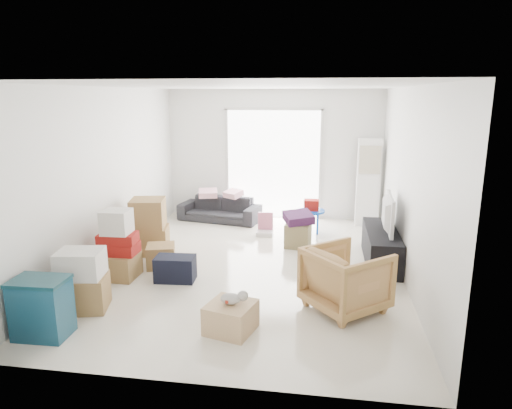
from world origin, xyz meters
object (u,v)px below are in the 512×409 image
object	(u,v)px
sofa	(220,205)
storage_bins	(42,308)
kids_table	(311,209)
wood_crate	(231,317)
television	(382,226)
armchair	(346,276)
ac_tower	(368,182)
tv_console	(381,246)
ottoman	(298,235)

from	to	relation	value
sofa	storage_bins	bearing A→B (deg)	-88.86
kids_table	wood_crate	bearing A→B (deg)	-100.82
kids_table	television	bearing A→B (deg)	-52.21
wood_crate	armchair	bearing A→B (deg)	29.73
armchair	kids_table	bearing A→B (deg)	-31.10
ac_tower	sofa	xyz separation A→B (m)	(-3.02, -0.15, -0.55)
tv_console	storage_bins	distance (m)	4.85
television	ac_tower	bearing A→B (deg)	4.12
ottoman	wood_crate	bearing A→B (deg)	-100.40
television	storage_bins	xyz separation A→B (m)	(-3.90, -2.88, -0.26)
television	kids_table	distance (m)	1.87
ac_tower	television	world-z (taller)	ac_tower
sofa	ottoman	size ratio (longest dim) A/B	4.05
armchair	wood_crate	world-z (taller)	armchair
armchair	ottoman	bearing A→B (deg)	-23.10
armchair	television	bearing A→B (deg)	-60.00
tv_console	wood_crate	world-z (taller)	tv_console
ac_tower	tv_console	bearing A→B (deg)	-88.69
storage_bins	wood_crate	size ratio (longest dim) A/B	1.36
television	armchair	world-z (taller)	armchair
storage_bins	television	bearing A→B (deg)	36.46
television	wood_crate	world-z (taller)	television
tv_console	kids_table	distance (m)	1.88
storage_bins	kids_table	size ratio (longest dim) A/B	1.04
sofa	wood_crate	xyz separation A→B (m)	(1.17, -4.50, -0.17)
television	sofa	xyz separation A→B (m)	(-3.07, 2.03, -0.26)
kids_table	ac_tower	bearing A→B (deg)	32.96
tv_console	storage_bins	size ratio (longest dim) A/B	2.37
tv_console	armchair	xyz separation A→B (m)	(-0.61, -1.73, 0.17)
ac_tower	wood_crate	distance (m)	5.05
tv_console	sofa	world-z (taller)	sofa
ac_tower	ottoman	size ratio (longest dim) A/B	4.21
ac_tower	sofa	size ratio (longest dim) A/B	1.04
ac_tower	sofa	world-z (taller)	ac_tower
ottoman	wood_crate	distance (m)	3.10
armchair	storage_bins	size ratio (longest dim) A/B	1.30
ottoman	wood_crate	size ratio (longest dim) A/B	0.85
ac_tower	storage_bins	size ratio (longest dim) A/B	2.62
kids_table	wood_crate	world-z (taller)	kids_table
ac_tower	armchair	bearing A→B (deg)	-98.19
sofa	armchair	distance (m)	4.50
ac_tower	wood_crate	size ratio (longest dim) A/B	3.57
ottoman	kids_table	bearing A→B (deg)	77.75
armchair	wood_crate	size ratio (longest dim) A/B	1.77
television	sofa	world-z (taller)	sofa
tv_console	kids_table	world-z (taller)	kids_table
television	ottoman	size ratio (longest dim) A/B	2.34
storage_bins	ottoman	bearing A→B (deg)	53.50
tv_console	armchair	size ratio (longest dim) A/B	1.82
ac_tower	storage_bins	xyz separation A→B (m)	(-3.85, -5.06, -0.54)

